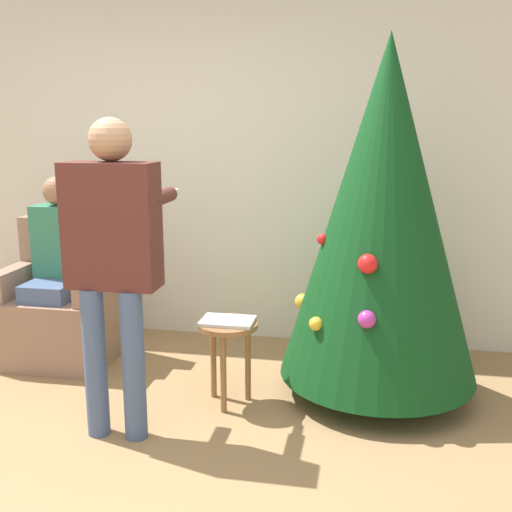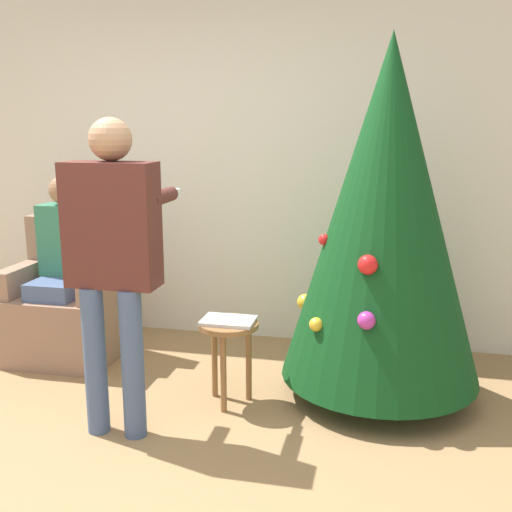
% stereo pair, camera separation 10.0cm
% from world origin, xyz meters
% --- Properties ---
extents(ground_plane, '(14.00, 14.00, 0.00)m').
position_xyz_m(ground_plane, '(0.00, 0.00, 0.00)').
color(ground_plane, '#99754C').
extents(wall_back, '(8.00, 0.06, 2.70)m').
position_xyz_m(wall_back, '(0.00, 2.23, 1.35)').
color(wall_back, silver).
rests_on(wall_back, ground_plane).
extents(christmas_tree, '(1.19, 1.19, 2.15)m').
position_xyz_m(christmas_tree, '(1.24, 1.34, 1.14)').
color(christmas_tree, brown).
rests_on(christmas_tree, ground_plane).
extents(armchair, '(0.73, 0.60, 0.99)m').
position_xyz_m(armchair, '(-0.95, 1.50, 0.36)').
color(armchair, '#93705B').
rests_on(armchair, ground_plane).
extents(person_seated, '(0.36, 0.46, 1.30)m').
position_xyz_m(person_seated, '(-0.95, 1.48, 0.72)').
color(person_seated, '#475B84').
rests_on(person_seated, ground_plane).
extents(person_standing, '(0.49, 0.57, 1.68)m').
position_xyz_m(person_standing, '(-0.13, 0.60, 1.02)').
color(person_standing, '#475B84').
rests_on(person_standing, ground_plane).
extents(side_stool, '(0.35, 0.35, 0.51)m').
position_xyz_m(side_stool, '(0.37, 1.03, 0.41)').
color(side_stool, olive).
rests_on(side_stool, ground_plane).
extents(laptop, '(0.31, 0.22, 0.02)m').
position_xyz_m(laptop, '(0.37, 1.03, 0.52)').
color(laptop, silver).
rests_on(laptop, side_stool).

